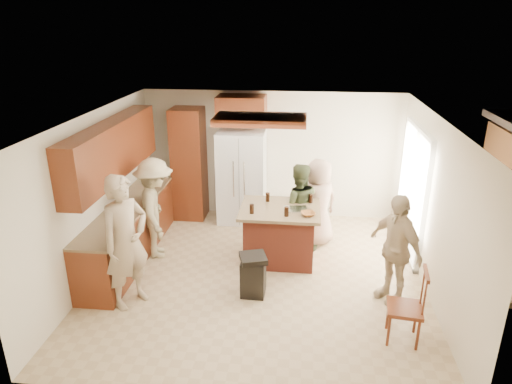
# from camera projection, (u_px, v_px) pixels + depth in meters

# --- Properties ---
(person_front_left) EXTENTS (0.80, 0.86, 1.91)m
(person_front_left) POSITION_uv_depth(u_px,v_px,m) (126.00, 242.00, 6.15)
(person_front_left) COLOR tan
(person_front_left) RESTS_ON ground
(person_behind_left) EXTENTS (0.81, 0.57, 1.54)m
(person_behind_left) POSITION_uv_depth(u_px,v_px,m) (298.00, 207.00, 7.75)
(person_behind_left) COLOR #363E24
(person_behind_left) RESTS_ON ground
(person_behind_right) EXTENTS (0.91, 0.84, 1.56)m
(person_behind_right) POSITION_uv_depth(u_px,v_px,m) (318.00, 203.00, 7.91)
(person_behind_right) COLOR tan
(person_behind_right) RESTS_ON ground
(person_side_right) EXTENTS (0.92, 1.05, 1.60)m
(person_side_right) POSITION_uv_depth(u_px,v_px,m) (395.00, 248.00, 6.31)
(person_side_right) COLOR tan
(person_side_right) RESTS_ON ground
(person_counter) EXTENTS (0.84, 1.20, 1.70)m
(person_counter) POSITION_uv_depth(u_px,v_px,m) (156.00, 208.00, 7.50)
(person_counter) COLOR tan
(person_counter) RESTS_ON ground
(left_cabinetry) EXTENTS (0.64, 3.00, 2.30)m
(left_cabinetry) POSITION_uv_depth(u_px,v_px,m) (124.00, 205.00, 7.38)
(left_cabinetry) COLOR maroon
(left_cabinetry) RESTS_ON ground
(back_wall_units) EXTENTS (1.80, 0.60, 2.45)m
(back_wall_units) POSITION_uv_depth(u_px,v_px,m) (202.00, 151.00, 8.81)
(back_wall_units) COLOR maroon
(back_wall_units) RESTS_ON ground
(refrigerator) EXTENTS (0.90, 0.76, 1.80)m
(refrigerator) POSITION_uv_depth(u_px,v_px,m) (242.00, 177.00, 8.83)
(refrigerator) COLOR white
(refrigerator) RESTS_ON ground
(kitchen_island) EXTENTS (1.28, 1.03, 0.93)m
(kitchen_island) POSITION_uv_depth(u_px,v_px,m) (280.00, 234.00, 7.48)
(kitchen_island) COLOR maroon
(kitchen_island) RESTS_ON ground
(island_items) EXTENTS (1.04, 0.70, 0.15)m
(island_items) POSITION_uv_depth(u_px,v_px,m) (293.00, 209.00, 7.19)
(island_items) COLOR silver
(island_items) RESTS_ON kitchen_island
(trash_bin) EXTENTS (0.45, 0.45, 0.63)m
(trash_bin) POSITION_uv_depth(u_px,v_px,m) (253.00, 275.00, 6.57)
(trash_bin) COLOR black
(trash_bin) RESTS_ON ground
(spindle_chair) EXTENTS (0.47, 0.47, 0.99)m
(spindle_chair) POSITION_uv_depth(u_px,v_px,m) (406.00, 308.00, 5.58)
(spindle_chair) COLOR maroon
(spindle_chair) RESTS_ON ground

